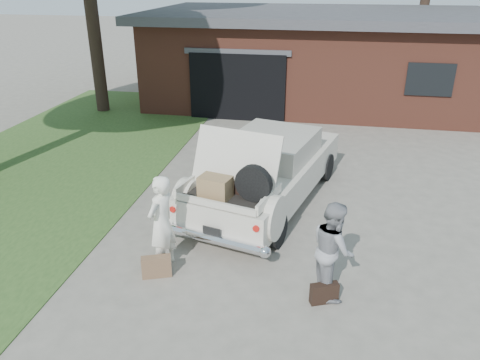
# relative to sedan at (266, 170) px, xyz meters

# --- Properties ---
(ground) EXTENTS (90.00, 90.00, 0.00)m
(ground) POSITION_rel_sedan_xyz_m (-0.30, -2.01, -0.74)
(ground) COLOR gray
(ground) RESTS_ON ground
(grass_strip) EXTENTS (6.00, 16.00, 0.02)m
(grass_strip) POSITION_rel_sedan_xyz_m (-5.80, 0.99, -0.73)
(grass_strip) COLOR #2D4C1E
(grass_strip) RESTS_ON ground
(house) EXTENTS (12.80, 7.80, 3.30)m
(house) POSITION_rel_sedan_xyz_m (0.68, 9.47, 0.93)
(house) COLOR brown
(house) RESTS_ON ground
(sedan) EXTENTS (3.12, 5.36, 2.01)m
(sedan) POSITION_rel_sedan_xyz_m (0.00, 0.00, 0.00)
(sedan) COLOR beige
(sedan) RESTS_ON ground
(woman_left) EXTENTS (0.56, 0.70, 1.67)m
(woman_left) POSITION_rel_sedan_xyz_m (-1.36, -2.76, 0.09)
(woman_left) COLOR white
(woman_left) RESTS_ON ground
(woman_right) EXTENTS (0.80, 0.90, 1.55)m
(woman_right) POSITION_rel_sedan_xyz_m (1.42, -2.95, 0.04)
(woman_right) COLOR gray
(woman_right) RESTS_ON ground
(suitcase_left) EXTENTS (0.51, 0.31, 0.37)m
(suitcase_left) POSITION_rel_sedan_xyz_m (-1.38, -3.08, -0.55)
(suitcase_left) COLOR brown
(suitcase_left) RESTS_ON ground
(suitcase_right) EXTENTS (0.45, 0.29, 0.33)m
(suitcase_right) POSITION_rel_sedan_xyz_m (1.34, -3.24, -0.58)
(suitcase_right) COLOR black
(suitcase_right) RESTS_ON ground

